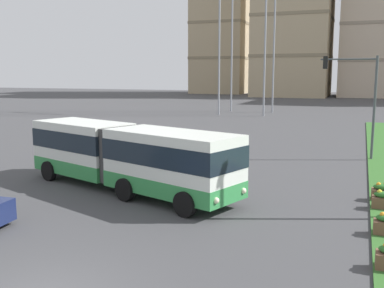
{
  "coord_description": "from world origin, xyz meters",
  "views": [
    {
      "loc": [
        7.12,
        -8.07,
        5.41
      ],
      "look_at": [
        -0.1,
        10.99,
        2.2
      ],
      "focal_mm": 41.97,
      "sensor_mm": 36.0,
      "label": 1
    }
  ],
  "objects_px": {
    "traffic_light_far_right": "(358,90)",
    "apartment_tower_west": "(222,8)",
    "articulated_bus": "(127,156)",
    "car_maroon_sedan": "(152,143)"
  },
  "relations": [
    {
      "from": "traffic_light_far_right",
      "to": "apartment_tower_west",
      "type": "height_order",
      "value": "apartment_tower_west"
    },
    {
      "from": "car_maroon_sedan",
      "to": "traffic_light_far_right",
      "type": "height_order",
      "value": "traffic_light_far_right"
    },
    {
      "from": "articulated_bus",
      "to": "car_maroon_sedan",
      "type": "relative_size",
      "value": 2.66
    },
    {
      "from": "traffic_light_far_right",
      "to": "apartment_tower_west",
      "type": "bearing_deg",
      "value": 111.92
    },
    {
      "from": "apartment_tower_west",
      "to": "articulated_bus",
      "type": "bearing_deg",
      "value": -75.35
    },
    {
      "from": "articulated_bus",
      "to": "apartment_tower_west",
      "type": "bearing_deg",
      "value": 104.65
    },
    {
      "from": "articulated_bus",
      "to": "apartment_tower_west",
      "type": "height_order",
      "value": "apartment_tower_west"
    },
    {
      "from": "traffic_light_far_right",
      "to": "apartment_tower_west",
      "type": "xyz_separation_m",
      "value": [
        -36.83,
        91.51,
        18.69
      ]
    },
    {
      "from": "articulated_bus",
      "to": "car_maroon_sedan",
      "type": "xyz_separation_m",
      "value": [
        -3.11,
        9.02,
        -0.9
      ]
    },
    {
      "from": "articulated_bus",
      "to": "traffic_light_far_right",
      "type": "xyz_separation_m",
      "value": [
        9.75,
        12.07,
        2.74
      ]
    }
  ]
}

